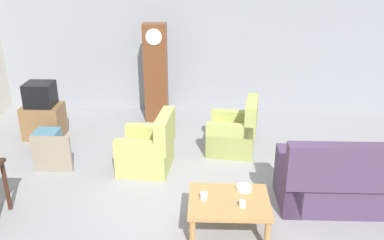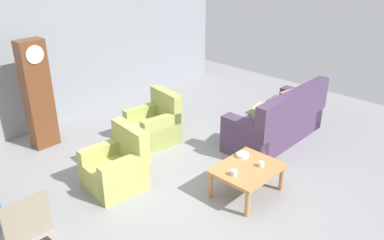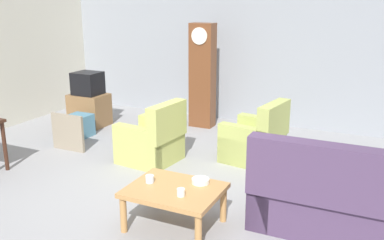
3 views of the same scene
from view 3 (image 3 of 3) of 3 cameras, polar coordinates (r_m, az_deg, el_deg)
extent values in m
plane|color=gray|center=(5.36, -2.67, -9.86)|extent=(10.40, 10.40, 0.00)
cube|color=gray|center=(8.21, 9.30, 10.60)|extent=(8.40, 0.16, 3.20)
cube|color=#4C3856|center=(4.74, 21.23, -11.69)|extent=(2.10, 0.85, 0.44)
cube|color=#4C3856|center=(4.20, 21.52, -7.52)|extent=(2.10, 0.21, 0.60)
cube|color=#4C3856|center=(4.81, 10.19, -8.81)|extent=(0.24, 0.84, 0.68)
cube|color=brown|center=(4.62, 21.78, -7.00)|extent=(0.37, 0.15, 0.36)
cube|color=#C6B284|center=(4.66, 15.88, -6.24)|extent=(0.38, 0.19, 0.36)
cube|color=tan|center=(6.36, -5.68, -3.76)|extent=(0.84, 0.84, 0.40)
cube|color=tan|center=(6.03, -3.37, -0.19)|extent=(0.26, 0.77, 0.52)
cube|color=tan|center=(6.55, -4.12, -2.19)|extent=(0.77, 0.24, 0.60)
cube|color=tan|center=(6.10, -7.41, -3.67)|extent=(0.77, 0.24, 0.60)
cube|color=#A3AC58|center=(6.42, 8.06, -3.65)|extent=(0.87, 0.87, 0.40)
cube|color=#A3AC58|center=(6.15, 10.89, -0.14)|extent=(0.29, 0.78, 0.52)
cube|color=#A3AC58|center=(6.64, 9.24, -2.11)|extent=(0.78, 0.27, 0.60)
cube|color=#A3AC58|center=(6.13, 6.85, -3.55)|extent=(0.78, 0.27, 0.60)
cube|color=#B27F47|center=(4.48, -2.38, -9.37)|extent=(0.96, 0.76, 0.05)
cylinder|color=#B27F47|center=(4.54, -9.16, -12.38)|extent=(0.07, 0.07, 0.39)
cylinder|color=#B27F47|center=(4.16, 0.85, -14.92)|extent=(0.07, 0.07, 0.39)
cylinder|color=#B27F47|center=(5.02, -4.94, -9.31)|extent=(0.07, 0.07, 0.39)
cylinder|color=#B27F47|center=(4.69, 4.22, -11.22)|extent=(0.07, 0.07, 0.39)
cylinder|color=#381E14|center=(6.49, -23.78, -3.24)|extent=(0.06, 0.06, 0.70)
cube|color=brown|center=(7.91, 1.41, 5.91)|extent=(0.44, 0.28, 1.92)
cylinder|color=silver|center=(7.67, 0.98, 11.18)|extent=(0.30, 0.02, 0.30)
cube|color=brown|center=(8.33, -13.56, 1.35)|extent=(0.68, 0.52, 0.60)
cube|color=black|center=(8.22, -13.79, 4.80)|extent=(0.48, 0.44, 0.42)
cube|color=gray|center=(7.02, -16.28, -1.61)|extent=(0.60, 0.05, 0.59)
cube|color=teal|center=(7.70, -14.89, -0.75)|extent=(0.39, 0.41, 0.39)
cylinder|color=white|center=(4.29, -1.50, -9.66)|extent=(0.08, 0.08, 0.08)
cylinder|color=silver|center=(4.60, -5.68, -7.86)|extent=(0.09, 0.09, 0.08)
cylinder|color=white|center=(4.57, 1.15, -8.14)|extent=(0.19, 0.19, 0.05)
camera|label=1|loc=(2.44, -86.45, 22.68)|focal=38.87mm
camera|label=2|loc=(6.15, -60.30, 18.67)|focal=37.30mm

